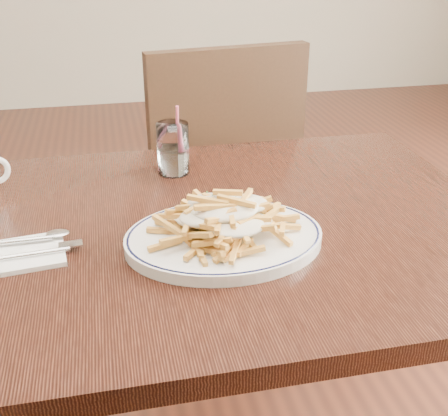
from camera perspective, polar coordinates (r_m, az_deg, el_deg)
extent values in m
cube|color=black|center=(1.06, -3.71, -2.47)|extent=(1.20, 0.80, 0.04)
cylinder|color=black|center=(1.69, 13.64, -5.98)|extent=(0.05, 0.05, 0.71)
cube|color=black|center=(1.84, -1.80, 1.33)|extent=(0.51, 0.51, 0.04)
cube|color=black|center=(1.56, 0.46, 7.18)|extent=(0.45, 0.11, 0.49)
cylinder|color=black|center=(2.17, 1.45, -1.62)|extent=(0.04, 0.04, 0.44)
cylinder|color=black|center=(2.07, -8.45, -3.34)|extent=(0.04, 0.04, 0.44)
cylinder|color=black|center=(1.87, 5.83, -6.82)|extent=(0.04, 0.04, 0.44)
cylinder|color=black|center=(1.76, -5.65, -9.22)|extent=(0.04, 0.04, 0.44)
torus|color=black|center=(0.97, 0.00, -2.79)|extent=(0.37, 0.37, 0.01)
ellipsoid|color=white|center=(0.94, 0.00, 0.19)|extent=(0.21, 0.19, 0.03)
cube|color=white|center=(1.00, -20.77, -4.58)|extent=(0.18, 0.13, 0.01)
cylinder|color=white|center=(1.25, -5.20, 6.04)|extent=(0.07, 0.07, 0.11)
cylinder|color=white|center=(1.26, -5.15, 4.87)|extent=(0.06, 0.06, 0.06)
cylinder|color=#FF6182|center=(1.25, -4.76, 7.19)|extent=(0.01, 0.04, 0.15)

